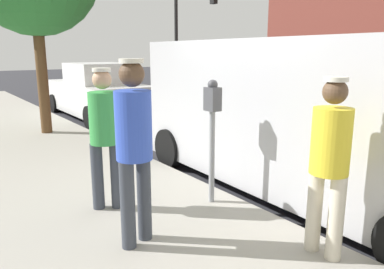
{
  "coord_description": "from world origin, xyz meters",
  "views": [
    {
      "loc": [
        4.11,
        3.58,
        1.99
      ],
      "look_at": [
        1.65,
        0.17,
        1.05
      ],
      "focal_mm": 34.77,
      "sensor_mm": 36.0,
      "label": 1
    }
  ],
  "objects_px": {
    "traffic_light_corner": "(191,18)",
    "parked_sedan_behind": "(98,93)",
    "pedestrian_in_green": "(105,131)",
    "pedestrian_in_blue": "(134,141)",
    "pedestrian_in_yellow": "(330,157)",
    "parking_meter_near": "(212,121)",
    "parked_van": "(302,113)"
  },
  "relations": [
    {
      "from": "pedestrian_in_green",
      "to": "parked_van",
      "type": "distance_m",
      "value": 2.72
    },
    {
      "from": "parked_van",
      "to": "traffic_light_corner",
      "type": "bearing_deg",
      "value": -118.88
    },
    {
      "from": "pedestrian_in_yellow",
      "to": "traffic_light_corner",
      "type": "xyz_separation_m",
      "value": [
        -7.82,
        -12.99,
        2.44
      ]
    },
    {
      "from": "pedestrian_in_blue",
      "to": "parked_sedan_behind",
      "type": "xyz_separation_m",
      "value": [
        -2.83,
        -7.95,
        -0.43
      ]
    },
    {
      "from": "pedestrian_in_green",
      "to": "parked_sedan_behind",
      "type": "xyz_separation_m",
      "value": [
        -2.72,
        -6.99,
        -0.35
      ]
    },
    {
      "from": "parked_sedan_behind",
      "to": "parking_meter_near",
      "type": "bearing_deg",
      "value": 78.13
    },
    {
      "from": "pedestrian_in_green",
      "to": "traffic_light_corner",
      "type": "height_order",
      "value": "traffic_light_corner"
    },
    {
      "from": "parked_sedan_behind",
      "to": "pedestrian_in_yellow",
      "type": "bearing_deg",
      "value": 80.5
    },
    {
      "from": "parking_meter_near",
      "to": "pedestrian_in_yellow",
      "type": "distance_m",
      "value": 1.57
    },
    {
      "from": "pedestrian_in_green",
      "to": "pedestrian_in_blue",
      "type": "distance_m",
      "value": 0.97
    },
    {
      "from": "parked_sedan_behind",
      "to": "traffic_light_corner",
      "type": "distance_m",
      "value": 7.88
    },
    {
      "from": "parked_sedan_behind",
      "to": "pedestrian_in_green",
      "type": "bearing_deg",
      "value": 68.76
    },
    {
      "from": "pedestrian_in_green",
      "to": "pedestrian_in_yellow",
      "type": "bearing_deg",
      "value": 118.95
    },
    {
      "from": "pedestrian_in_green",
      "to": "traffic_light_corner",
      "type": "distance_m",
      "value": 14.3
    },
    {
      "from": "parking_meter_near",
      "to": "pedestrian_in_blue",
      "type": "bearing_deg",
      "value": 17.02
    },
    {
      "from": "pedestrian_in_blue",
      "to": "parked_sedan_behind",
      "type": "relative_size",
      "value": 0.4
    },
    {
      "from": "parking_meter_near",
      "to": "parked_sedan_behind",
      "type": "distance_m",
      "value": 7.75
    },
    {
      "from": "pedestrian_in_yellow",
      "to": "pedestrian_in_blue",
      "type": "bearing_deg",
      "value": -42.48
    },
    {
      "from": "pedestrian_in_yellow",
      "to": "pedestrian_in_green",
      "type": "bearing_deg",
      "value": -61.05
    },
    {
      "from": "pedestrian_in_yellow",
      "to": "parked_van",
      "type": "bearing_deg",
      "value": -135.26
    },
    {
      "from": "pedestrian_in_green",
      "to": "pedestrian_in_blue",
      "type": "bearing_deg",
      "value": 83.42
    },
    {
      "from": "pedestrian_in_green",
      "to": "parked_van",
      "type": "xyz_separation_m",
      "value": [
        -2.63,
        0.72,
        0.06
      ]
    },
    {
      "from": "pedestrian_in_blue",
      "to": "parked_sedan_behind",
      "type": "distance_m",
      "value": 8.45
    },
    {
      "from": "traffic_light_corner",
      "to": "parked_sedan_behind",
      "type": "bearing_deg",
      "value": 31.51
    },
    {
      "from": "pedestrian_in_blue",
      "to": "traffic_light_corner",
      "type": "height_order",
      "value": "traffic_light_corner"
    },
    {
      "from": "pedestrian_in_green",
      "to": "parked_van",
      "type": "bearing_deg",
      "value": 164.65
    },
    {
      "from": "parking_meter_near",
      "to": "pedestrian_in_green",
      "type": "xyz_separation_m",
      "value": [
        1.13,
        -0.58,
        -0.08
      ]
    },
    {
      "from": "pedestrian_in_green",
      "to": "parked_sedan_behind",
      "type": "distance_m",
      "value": 7.51
    },
    {
      "from": "pedestrian_in_blue",
      "to": "pedestrian_in_green",
      "type": "bearing_deg",
      "value": -96.58
    },
    {
      "from": "parked_van",
      "to": "parked_sedan_behind",
      "type": "xyz_separation_m",
      "value": [
        -0.09,
        -7.71,
        -0.41
      ]
    },
    {
      "from": "parked_sedan_behind",
      "to": "traffic_light_corner",
      "type": "xyz_separation_m",
      "value": [
        -6.29,
        -3.86,
        2.77
      ]
    },
    {
      "from": "pedestrian_in_yellow",
      "to": "parked_van",
      "type": "distance_m",
      "value": 2.03
    }
  ]
}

